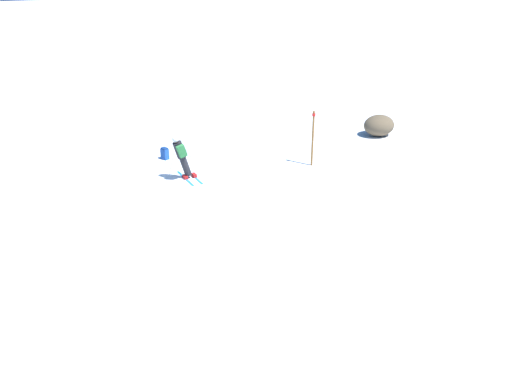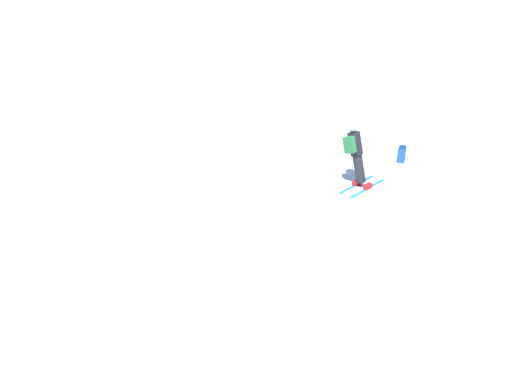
# 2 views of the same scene
# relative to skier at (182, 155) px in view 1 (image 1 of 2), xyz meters

# --- Properties ---
(ground_plane) EXTENTS (300.00, 300.00, 0.00)m
(ground_plane) POSITION_rel_skier_xyz_m (-0.60, -0.00, -0.96)
(ground_plane) COLOR white
(skier) EXTENTS (1.31, 1.70, 1.76)m
(skier) POSITION_rel_skier_xyz_m (0.00, 0.00, 0.00)
(skier) COLOR #1E7AC6
(skier) RESTS_ON ground
(spare_backpack) EXTENTS (0.30, 0.35, 0.50)m
(spare_backpack) POSITION_rel_skier_xyz_m (-0.33, -2.43, -0.72)
(spare_backpack) COLOR #194293
(spare_backpack) RESTS_ON ground
(exposed_boulder_0) EXTENTS (1.53, 1.30, 0.99)m
(exposed_boulder_0) POSITION_rel_skier_xyz_m (-10.23, 0.02, -0.47)
(exposed_boulder_0) COLOR brown
(exposed_boulder_0) RESTS_ON ground
(trail_marker) EXTENTS (0.13, 0.13, 2.24)m
(trail_marker) POSITION_rel_skier_xyz_m (-5.00, 1.46, 0.26)
(trail_marker) COLOR brown
(trail_marker) RESTS_ON ground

